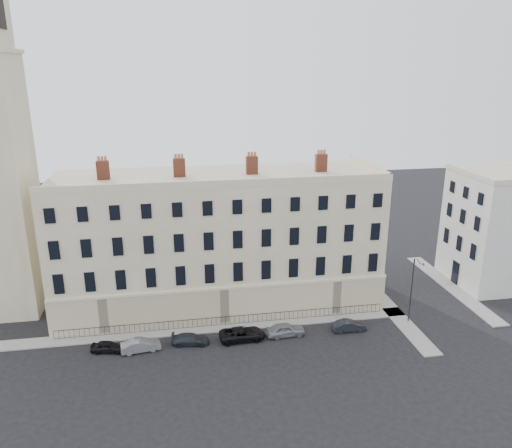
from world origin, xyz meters
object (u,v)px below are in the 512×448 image
at_px(car_a, 108,347).
at_px(car_d, 242,334).
at_px(car_b, 141,345).
at_px(car_c, 190,339).
at_px(car_f, 349,326).
at_px(car_e, 285,330).
at_px(streetlamp, 412,288).

height_order(car_a, car_d, car_d).
relative_size(car_b, car_c, 1.01).
xyz_separation_m(car_c, car_d, (5.22, -0.05, 0.10)).
bearing_deg(car_f, car_d, 89.38).
bearing_deg(car_c, car_d, -82.30).
relative_size(car_a, car_e, 0.81).
bearing_deg(car_e, car_f, -94.45).
xyz_separation_m(car_b, car_d, (10.05, 0.38, 0.02)).
distance_m(car_b, car_f, 21.37).
xyz_separation_m(car_d, car_f, (11.31, -0.15, -0.06)).
xyz_separation_m(car_c, car_f, (16.53, -0.20, 0.04)).
xyz_separation_m(car_a, car_b, (3.15, -0.41, 0.08)).
height_order(car_d, car_f, car_d).
xyz_separation_m(car_b, car_f, (21.37, 0.22, -0.04)).
bearing_deg(streetlamp, car_b, -163.63).
xyz_separation_m(car_a, car_c, (7.98, 0.01, -0.00)).
height_order(car_b, streetlamp, streetlamp).
relative_size(car_f, streetlamp, 0.48).
height_order(car_b, car_e, car_e).
bearing_deg(streetlamp, car_e, -163.59).
relative_size(car_e, streetlamp, 0.54).
height_order(car_c, car_f, car_f).
relative_size(car_a, car_c, 0.86).
distance_m(car_a, car_b, 3.17).
relative_size(car_d, car_e, 1.16).
distance_m(car_c, car_e, 9.73).
bearing_deg(car_a, car_b, -87.60).
distance_m(car_b, streetlamp, 28.63).
height_order(car_c, streetlamp, streetlamp).
bearing_deg(car_a, car_f, -80.59).
bearing_deg(car_a, car_c, -80.06).
height_order(car_d, car_e, car_e).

